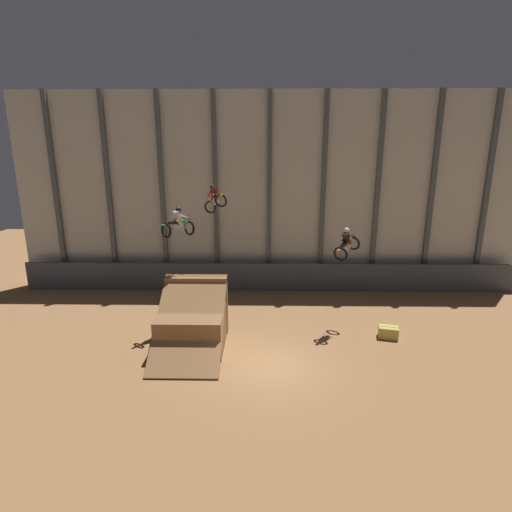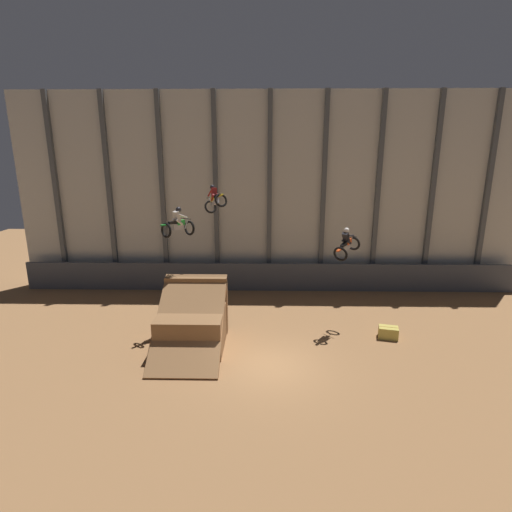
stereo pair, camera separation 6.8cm
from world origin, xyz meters
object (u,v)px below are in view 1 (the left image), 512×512
object	(u,v)px
rider_bike_right_air	(347,244)
hay_bale_trackside	(388,332)
rider_bike_center_air	(215,200)
rider_bike_left_air	(178,224)
dirt_ramp	(193,322)

from	to	relation	value
rider_bike_right_air	hay_bale_trackside	bearing A→B (deg)	6.72
rider_bike_center_air	hay_bale_trackside	size ratio (longest dim) A/B	1.78
rider_bike_left_air	rider_bike_center_air	distance (m)	3.50
rider_bike_left_air	rider_bike_right_air	bearing A→B (deg)	40.57
rider_bike_center_air	dirt_ramp	bearing A→B (deg)	-130.02
dirt_ramp	rider_bike_left_air	distance (m)	4.70
dirt_ramp	rider_bike_center_air	distance (m)	7.04
hay_bale_trackside	rider_bike_right_air	bearing A→B (deg)	150.06
rider_bike_left_air	dirt_ramp	bearing A→B (deg)	-23.78
dirt_ramp	rider_bike_right_air	xyz separation A→B (m)	(7.28, 1.85, 3.32)
dirt_ramp	hay_bale_trackside	world-z (taller)	dirt_ramp
dirt_ramp	rider_bike_right_air	size ratio (longest dim) A/B	2.69
rider_bike_left_air	rider_bike_right_air	xyz separation A→B (m)	(8.14, 0.14, -0.97)
dirt_ramp	rider_bike_right_air	distance (m)	8.21
dirt_ramp	rider_bike_center_air	world-z (taller)	rider_bike_center_air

